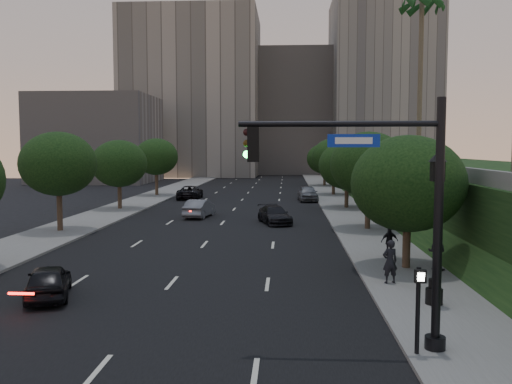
# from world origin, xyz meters

# --- Properties ---
(ground) EXTENTS (160.00, 160.00, 0.00)m
(ground) POSITION_xyz_m (0.00, 0.00, 0.00)
(ground) COLOR black
(ground) RESTS_ON ground
(road_surface) EXTENTS (16.00, 140.00, 0.02)m
(road_surface) POSITION_xyz_m (0.00, 30.00, 0.01)
(road_surface) COLOR black
(road_surface) RESTS_ON ground
(sidewalk_right) EXTENTS (4.50, 140.00, 0.15)m
(sidewalk_right) POSITION_xyz_m (10.25, 30.00, 0.07)
(sidewalk_right) COLOR slate
(sidewalk_right) RESTS_ON ground
(sidewalk_left) EXTENTS (4.50, 140.00, 0.15)m
(sidewalk_left) POSITION_xyz_m (-10.25, 30.00, 0.07)
(sidewalk_left) COLOR slate
(sidewalk_left) RESTS_ON ground
(embankment) EXTENTS (18.00, 90.00, 4.00)m
(embankment) POSITION_xyz_m (22.00, 28.00, 2.00)
(embankment) COLOR black
(embankment) RESTS_ON ground
(parapet_wall) EXTENTS (0.35, 90.00, 0.70)m
(parapet_wall) POSITION_xyz_m (13.50, 28.00, 4.35)
(parapet_wall) COLOR slate
(parapet_wall) RESTS_ON embankment
(office_block_left) EXTENTS (26.00, 20.00, 32.00)m
(office_block_left) POSITION_xyz_m (-14.00, 92.00, 16.00)
(office_block_left) COLOR gray
(office_block_left) RESTS_ON ground
(office_block_mid) EXTENTS (22.00, 18.00, 26.00)m
(office_block_mid) POSITION_xyz_m (6.00, 102.00, 13.00)
(office_block_mid) COLOR #9E9791
(office_block_mid) RESTS_ON ground
(office_block_right) EXTENTS (20.00, 22.00, 36.00)m
(office_block_right) POSITION_xyz_m (24.00, 96.00, 18.00)
(office_block_right) COLOR gray
(office_block_right) RESTS_ON ground
(office_block_filler) EXTENTS (18.00, 16.00, 14.00)m
(office_block_filler) POSITION_xyz_m (-26.00, 70.00, 7.00)
(office_block_filler) COLOR #9E9791
(office_block_filler) RESTS_ON ground
(tree_right_a) EXTENTS (5.20, 5.20, 6.24)m
(tree_right_a) POSITION_xyz_m (10.30, 8.00, 4.02)
(tree_right_a) COLOR #38281C
(tree_right_a) RESTS_ON ground
(tree_right_b) EXTENTS (5.20, 5.20, 6.74)m
(tree_right_b) POSITION_xyz_m (10.30, 20.00, 4.52)
(tree_right_b) COLOR #38281C
(tree_right_b) RESTS_ON ground
(tree_right_c) EXTENTS (5.20, 5.20, 6.24)m
(tree_right_c) POSITION_xyz_m (10.30, 33.00, 4.02)
(tree_right_c) COLOR #38281C
(tree_right_c) RESTS_ON ground
(tree_right_d) EXTENTS (5.20, 5.20, 6.74)m
(tree_right_d) POSITION_xyz_m (10.30, 47.00, 4.52)
(tree_right_d) COLOR #38281C
(tree_right_d) RESTS_ON ground
(tree_right_e) EXTENTS (5.20, 5.20, 6.24)m
(tree_right_e) POSITION_xyz_m (10.30, 62.00, 4.02)
(tree_right_e) COLOR #38281C
(tree_right_e) RESTS_ON ground
(tree_left_b) EXTENTS (5.00, 5.00, 6.71)m
(tree_left_b) POSITION_xyz_m (-10.30, 18.00, 4.58)
(tree_left_b) COLOR #38281C
(tree_left_b) RESTS_ON ground
(tree_left_c) EXTENTS (5.00, 5.00, 6.34)m
(tree_left_c) POSITION_xyz_m (-10.30, 31.00, 4.21)
(tree_left_c) COLOR #38281C
(tree_left_c) RESTS_ON ground
(tree_left_d) EXTENTS (5.00, 5.00, 6.71)m
(tree_left_d) POSITION_xyz_m (-10.30, 45.00, 4.58)
(tree_left_d) COLOR #38281C
(tree_left_d) RESTS_ON ground
(palm_far) EXTENTS (3.20, 3.20, 15.50)m
(palm_far) POSITION_xyz_m (16.00, 30.00, 17.64)
(palm_far) COLOR #4C4233
(palm_far) RESTS_ON embankment
(traffic_signal_mast) EXTENTS (5.68, 0.56, 7.00)m
(traffic_signal_mast) POSITION_xyz_m (7.77, -2.26, 3.67)
(traffic_signal_mast) COLOR black
(traffic_signal_mast) RESTS_ON ground
(street_lamp) EXTENTS (0.64, 0.64, 5.62)m
(street_lamp) POSITION_xyz_m (9.99, 2.09, 2.63)
(street_lamp) COLOR black
(street_lamp) RESTS_ON ground
(pedestrian_signal) EXTENTS (0.30, 0.33, 2.50)m
(pedestrian_signal) POSITION_xyz_m (8.28, -2.67, 1.57)
(pedestrian_signal) COLOR black
(pedestrian_signal) RESTS_ON ground
(sedan_near_left) EXTENTS (2.68, 4.09, 1.29)m
(sedan_near_left) POSITION_xyz_m (-4.16, 2.56, 0.65)
(sedan_near_left) COLOR black
(sedan_near_left) RESTS_ON ground
(sedan_mid_left) EXTENTS (2.12, 4.63, 1.47)m
(sedan_mid_left) POSITION_xyz_m (-2.26, 26.30, 0.74)
(sedan_mid_left) COLOR slate
(sedan_mid_left) RESTS_ON ground
(sedan_far_left) EXTENTS (2.66, 5.38, 1.47)m
(sedan_far_left) POSITION_xyz_m (-5.81, 41.83, 0.73)
(sedan_far_left) COLOR black
(sedan_far_left) RESTS_ON ground
(sedan_near_right) EXTENTS (3.02, 4.83, 1.31)m
(sedan_near_right) POSITION_xyz_m (3.90, 22.99, 0.65)
(sedan_near_right) COLOR black
(sedan_near_right) RESTS_ON ground
(sedan_far_right) EXTENTS (2.25, 4.97, 1.65)m
(sedan_far_right) POSITION_xyz_m (7.00, 40.19, 0.83)
(sedan_far_right) COLOR slate
(sedan_far_right) RESTS_ON ground
(pedestrian_a) EXTENTS (0.74, 0.59, 1.78)m
(pedestrian_a) POSITION_xyz_m (8.99, 5.00, 1.04)
(pedestrian_a) COLOR black
(pedestrian_a) RESTS_ON sidewalk_right
(pedestrian_b) EXTENTS (0.99, 0.92, 1.62)m
(pedestrian_b) POSITION_xyz_m (11.56, 7.55, 0.96)
(pedestrian_b) COLOR black
(pedestrian_b) RESTS_ON sidewalk_right
(pedestrian_c) EXTENTS (0.95, 0.53, 1.52)m
(pedestrian_c) POSITION_xyz_m (10.02, 10.57, 0.91)
(pedestrian_c) COLOR black
(pedestrian_c) RESTS_ON sidewalk_right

